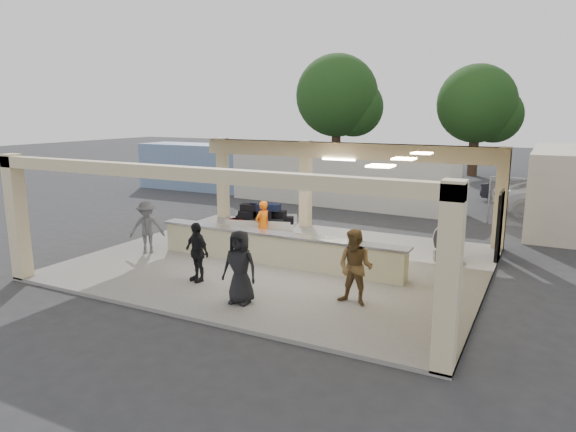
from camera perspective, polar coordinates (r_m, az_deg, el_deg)
The scene contains 16 objects.
ground at distance 16.18m, azimuth -0.50°, elevation -5.23°, with size 120.00×120.00×0.00m, color #28282B.
pavilion at distance 16.33m, azimuth 1.24°, elevation -0.19°, with size 12.01×10.00×3.55m.
baggage_counter at distance 15.60m, azimuth -1.36°, elevation -3.64°, with size 8.20×0.58×0.98m.
luggage_cart at distance 18.36m, azimuth -3.02°, elevation -0.47°, with size 2.62×2.03×1.34m.
drum_fan at distance 16.70m, azimuth 17.30°, elevation -2.75°, with size 0.99×0.90×1.12m.
baggage_handler at distance 17.22m, azimuth -2.84°, elevation -1.02°, with size 0.60×0.33×1.65m, color orange.
passenger_a at distance 12.39m, azimuth 7.51°, elevation -5.68°, with size 0.90×0.39×1.85m, color brown.
passenger_b at distance 14.21m, azimuth -10.10°, elevation -3.94°, with size 0.96×0.35×1.64m, color black.
passenger_c at distance 17.35m, azimuth -15.41°, elevation -1.23°, with size 1.11×0.39×1.72m, color #505156.
passenger_d at distance 12.44m, azimuth -5.37°, elevation -5.66°, with size 0.88×0.36×1.81m, color black.
car_white_a at distance 26.59m, azimuth 27.72°, elevation 1.75°, with size 2.49×5.25×1.50m, color silver.
car_dark at distance 28.32m, azimuth 24.46°, elevation 2.35°, with size 1.36×3.87×1.29m, color black.
container_white at distance 26.19m, azimuth 5.68°, elevation 4.02°, with size 11.61×2.32×2.51m, color #BABAB5.
container_blue at distance 30.93m, azimuth -7.50°, elevation 5.33°, with size 10.45×2.51×2.72m, color #6D8AAF.
tree_left at distance 40.70m, azimuth 5.96°, elevation 12.81°, with size 6.60×6.30×9.00m.
tree_mid at distance 40.16m, azimuth 20.70°, elevation 11.26°, with size 6.00×5.60×8.00m.
Camera 1 is at (7.23, -13.70, 4.69)m, focal length 32.00 mm.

